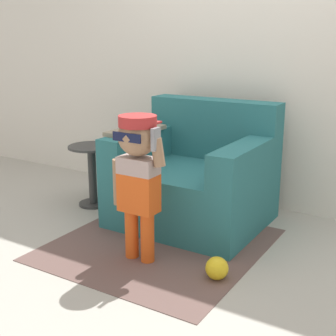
% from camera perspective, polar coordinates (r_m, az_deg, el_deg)
% --- Properties ---
extents(ground_plane, '(10.00, 10.00, 0.00)m').
position_cam_1_polar(ground_plane, '(3.48, 6.39, -7.12)').
color(ground_plane, '#ADA89E').
extents(wall_back, '(10.00, 0.05, 2.60)m').
position_cam_1_polar(wall_back, '(3.78, 11.11, 14.73)').
color(wall_back, silver).
rests_on(wall_back, ground_plane).
extents(armchair, '(1.06, 0.91, 0.88)m').
position_cam_1_polar(armchair, '(3.49, 3.28, -1.30)').
color(armchair, '#286B70').
rests_on(armchair, ground_plane).
extents(person_child, '(0.37, 0.28, 0.91)m').
position_cam_1_polar(person_child, '(2.78, -3.67, 0.26)').
color(person_child, '#E05119').
rests_on(person_child, ground_plane).
extents(side_table, '(0.37, 0.37, 0.50)m').
position_cam_1_polar(side_table, '(3.86, -9.23, -0.19)').
color(side_table, '#333333').
rests_on(side_table, ground_plane).
extents(rug, '(1.30, 1.35, 0.01)m').
position_cam_1_polar(rug, '(3.18, -1.09, -9.26)').
color(rug, brown).
rests_on(rug, ground_plane).
extents(toy_ball, '(0.13, 0.13, 0.13)m').
position_cam_1_polar(toy_ball, '(2.75, 5.98, -12.05)').
color(toy_ball, yellow).
rests_on(toy_ball, ground_plane).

